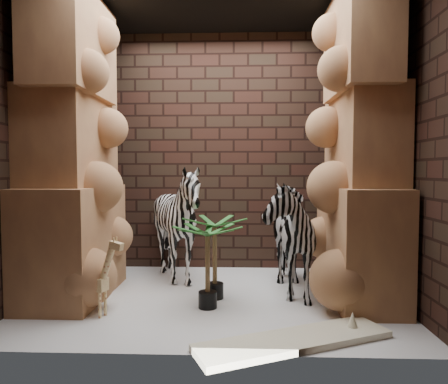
{
  "coord_description": "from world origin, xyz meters",
  "views": [
    {
      "loc": [
        0.25,
        -3.92,
        1.25
      ],
      "look_at": [
        0.1,
        0.15,
        1.04
      ],
      "focal_mm": 32.27,
      "sensor_mm": 36.0,
      "label": 1
    }
  ],
  "objects_px": {
    "zebra_left": "(178,230)",
    "palm_front": "(215,257)",
    "palm_back": "(208,266)",
    "surfboard": "(294,341)",
    "zebra_right": "(282,227)",
    "giraffe_toy": "(94,274)"
  },
  "relations": [
    {
      "from": "zebra_left",
      "to": "palm_front",
      "type": "distance_m",
      "value": 0.76
    },
    {
      "from": "palm_back",
      "to": "surfboard",
      "type": "distance_m",
      "value": 1.08
    },
    {
      "from": "surfboard",
      "to": "palm_front",
      "type": "bearing_deg",
      "value": 97.64
    },
    {
      "from": "palm_front",
      "to": "surfboard",
      "type": "relative_size",
      "value": 0.55
    },
    {
      "from": "zebra_left",
      "to": "surfboard",
      "type": "distance_m",
      "value": 2.03
    },
    {
      "from": "palm_front",
      "to": "palm_back",
      "type": "bearing_deg",
      "value": -99.84
    },
    {
      "from": "zebra_right",
      "to": "zebra_left",
      "type": "height_order",
      "value": "zebra_right"
    },
    {
      "from": "palm_front",
      "to": "palm_back",
      "type": "height_order",
      "value": "palm_front"
    },
    {
      "from": "zebra_left",
      "to": "palm_front",
      "type": "height_order",
      "value": "zebra_left"
    },
    {
      "from": "giraffe_toy",
      "to": "zebra_right",
      "type": "bearing_deg",
      "value": 43.85
    },
    {
      "from": "palm_back",
      "to": "zebra_left",
      "type": "bearing_deg",
      "value": 115.02
    },
    {
      "from": "palm_front",
      "to": "palm_back",
      "type": "relative_size",
      "value": 1.06
    },
    {
      "from": "zebra_right",
      "to": "giraffe_toy",
      "type": "bearing_deg",
      "value": -162.05
    },
    {
      "from": "zebra_left",
      "to": "palm_back",
      "type": "relative_size",
      "value": 1.67
    },
    {
      "from": "giraffe_toy",
      "to": "surfboard",
      "type": "height_order",
      "value": "giraffe_toy"
    },
    {
      "from": "giraffe_toy",
      "to": "palm_back",
      "type": "relative_size",
      "value": 0.93
    },
    {
      "from": "zebra_left",
      "to": "surfboard",
      "type": "height_order",
      "value": "zebra_left"
    },
    {
      "from": "giraffe_toy",
      "to": "surfboard",
      "type": "bearing_deg",
      "value": 2.94
    },
    {
      "from": "zebra_left",
      "to": "giraffe_toy",
      "type": "distance_m",
      "value": 1.25
    },
    {
      "from": "giraffe_toy",
      "to": "palm_front",
      "type": "height_order",
      "value": "palm_front"
    },
    {
      "from": "palm_front",
      "to": "palm_back",
      "type": "distance_m",
      "value": 0.29
    },
    {
      "from": "zebra_left",
      "to": "palm_back",
      "type": "distance_m",
      "value": 0.98
    }
  ]
}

